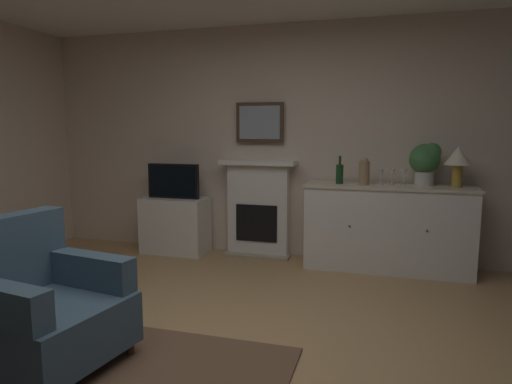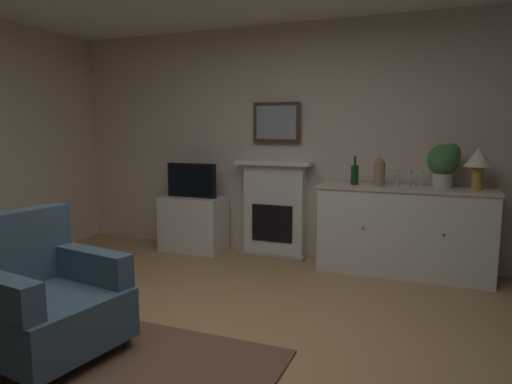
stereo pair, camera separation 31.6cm
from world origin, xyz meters
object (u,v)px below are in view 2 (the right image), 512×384
Objects in this scene: tv_cabinet at (193,224)px; wine_glass_center at (409,174)px; wine_glass_left at (397,174)px; wine_glass_right at (421,175)px; fireplace_unit at (275,208)px; table_lamp at (478,160)px; framed_picture at (276,122)px; tv_set at (192,180)px; potted_plant_small at (444,161)px; armchair at (42,298)px; vase_decorative at (380,172)px; sideboard_cabinet at (404,231)px; wine_bottle at (355,174)px.

wine_glass_center is at bearing 0.30° from tv_cabinet.
tv_cabinet is at bearing 179.31° from wine_glass_left.
wine_glass_right is at bearing 5.82° from wine_glass_left.
fireplace_unit is 2.75× the size of table_lamp.
tv_set is at bearing -166.69° from framed_picture.
fireplace_unit is 1.64m from wine_glass_right.
fireplace_unit is at bearing 175.73° from potted_plant_small.
tv_set is at bearing -179.85° from table_lamp.
potted_plant_small is (1.77, -0.18, -0.38)m from framed_picture.
armchair is (0.38, -2.58, -0.47)m from tv_set.
fireplace_unit is 1.29m from vase_decorative.
framed_picture is 0.73× the size of tv_cabinet.
sideboard_cabinet is at bearing -0.36° from tv_cabinet.
fireplace_unit is at bearing 171.96° from wine_glass_left.
vase_decorative is 0.45× the size of tv_set.
fireplace_unit is at bearing 174.13° from wine_glass_center.
sideboard_cabinet is (1.43, -0.22, -1.08)m from framed_picture.
sideboard_cabinet is 0.57m from wine_glass_left.
fireplace_unit is 2.00× the size of framed_picture.
vase_decorative is 0.61m from potted_plant_small.
wine_glass_center is at bearing 0.85° from tv_set.
table_lamp is 0.93× the size of potted_plant_small.
wine_glass_left is 1.00× the size of wine_glass_center.
wine_glass_right is (1.56, -0.21, -0.51)m from framed_picture.
sideboard_cabinet is 5.99× the size of vase_decorative.
armchair is (-1.94, -2.58, -0.63)m from wine_glass_left.
armchair is at bearing -135.62° from table_lamp.
potted_plant_small is at bearing 0.63° from tv_cabinet.
wine_glass_right is at bearing 0.40° from tv_set.
vase_decorative is (1.18, -0.27, -0.50)m from framed_picture.
tv_set is (-0.00, -0.02, 0.53)m from tv_cabinet.
wine_bottle is at bearing -14.64° from framed_picture.
fireplace_unit is 0.98m from framed_picture.
sideboard_cabinet is at bearing -172.41° from potted_plant_small.
tv_cabinet is (-2.54, 0.01, -0.68)m from wine_glass_right.
framed_picture reaches higher than tv_cabinet.
table_lamp is at bearing 1.03° from wine_glass_left.
fireplace_unit is at bearing 173.89° from wine_glass_right.
wine_bottle is at bearing -174.72° from wine_glass_center.
potted_plant_small is at bearing 9.96° from wine_glass_right.
framed_picture is at bearing 90.00° from fireplace_unit.
wine_bottle is (-0.50, -0.02, 0.55)m from sideboard_cabinet.
table_lamp is 0.43× the size of armchair.
table_lamp is at bearing 44.38° from armchair.
fireplace_unit is 3.91× the size of vase_decorative.
sideboard_cabinet is 0.96m from table_lamp.
framed_picture is 1.46m from wine_glass_left.
tv_set reaches higher than tv_cabinet.
sideboard_cabinet is 2.25× the size of tv_cabinet.
framed_picture is at bearing 12.01° from tv_cabinet.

